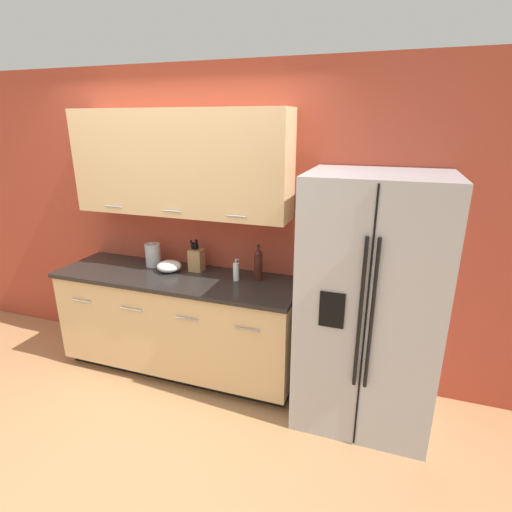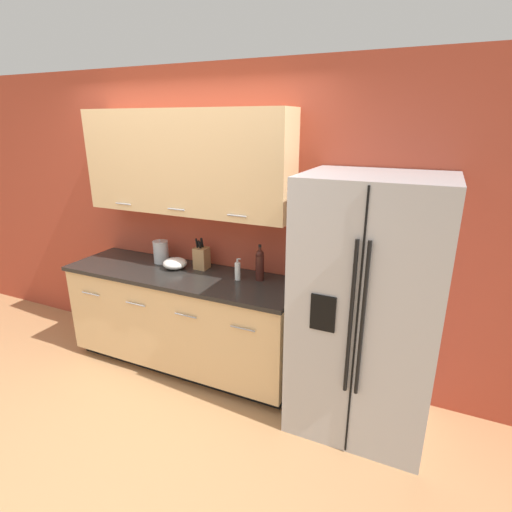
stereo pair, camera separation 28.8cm
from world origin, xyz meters
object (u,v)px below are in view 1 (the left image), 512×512
Objects in this scene: refrigerator at (369,304)px; knife_block at (197,259)px; wine_bottle at (258,264)px; mixing_bowl at (169,266)px; steel_canister at (153,255)px; soap_dispenser at (236,271)px.

refrigerator is 6.61× the size of knife_block.
wine_bottle is 0.80m from mixing_bowl.
knife_block is 0.92× the size of wine_bottle.
knife_block is 0.43m from steel_canister.
knife_block is at bearing 165.86° from soap_dispenser.
soap_dispenser is (-1.07, 0.12, 0.07)m from refrigerator.
steel_canister reaches higher than soap_dispenser.
refrigerator reaches higher than knife_block.
soap_dispenser is 0.84m from steel_canister.
wine_bottle is at bearing 21.82° from soap_dispenser.
wine_bottle is 1.43× the size of mixing_bowl.
wine_bottle is (-0.90, 0.19, 0.13)m from refrigerator.
refrigerator is 1.07m from soap_dispenser.
mixing_bowl is at bearing -21.30° from steel_canister.
wine_bottle is at bearing -3.52° from knife_block.
knife_block reaches higher than mixing_bowl.
steel_canister is (-0.84, 0.09, 0.03)m from soap_dispenser.
wine_bottle reaches higher than knife_block.
refrigerator is 1.50m from knife_block.
wine_bottle reaches higher than soap_dispenser.
refrigerator is 8.72× the size of mixing_bowl.
wine_bottle is 1.01m from steel_canister.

